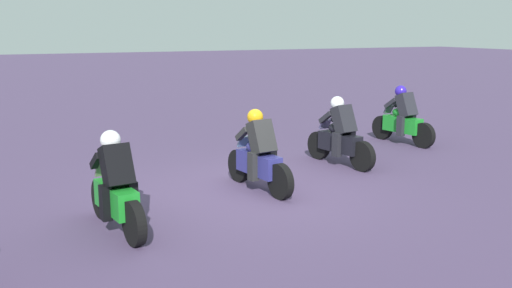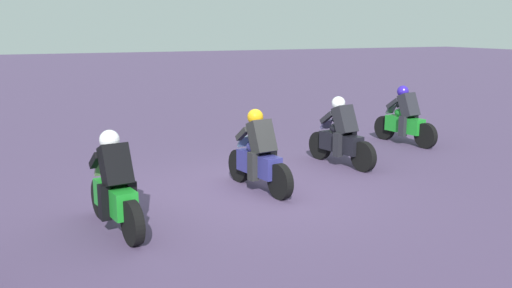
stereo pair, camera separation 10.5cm
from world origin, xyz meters
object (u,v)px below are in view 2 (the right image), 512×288
at_px(rider_lane_a, 405,120).
at_px(rider_lane_c, 259,157).
at_px(rider_lane_d, 115,190).
at_px(rider_lane_b, 341,137).

bearing_deg(rider_lane_a, rider_lane_c, 105.09).
bearing_deg(rider_lane_d, rider_lane_a, -74.99).
height_order(rider_lane_a, rider_lane_d, same).
height_order(rider_lane_a, rider_lane_b, same).
distance_m(rider_lane_b, rider_lane_c, 2.66).
height_order(rider_lane_b, rider_lane_d, same).
relative_size(rider_lane_b, rider_lane_c, 1.00).
bearing_deg(rider_lane_a, rider_lane_b, 106.22).
bearing_deg(rider_lane_d, rider_lane_c, -77.04).
distance_m(rider_lane_a, rider_lane_c, 5.74).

